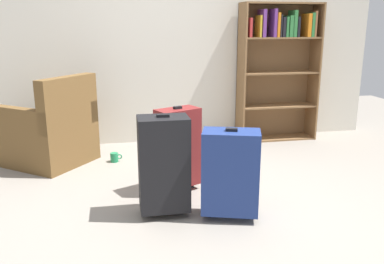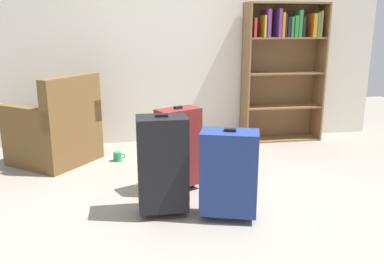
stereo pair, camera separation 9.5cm
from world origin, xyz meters
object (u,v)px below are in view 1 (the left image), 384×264
at_px(bookshelf, 278,62).
at_px(mug, 115,157).
at_px(armchair, 52,133).
at_px(suitcase_dark_red, 178,148).
at_px(suitcase_black, 164,164).
at_px(suitcase_navy_blue, 231,172).

height_order(bookshelf, mug, bookshelf).
bearing_deg(armchair, suitcase_dark_red, -40.16).
height_order(suitcase_black, suitcase_dark_red, suitcase_black).
xyz_separation_m(bookshelf, armchair, (-2.58, -0.46, -0.62)).
distance_m(bookshelf, suitcase_dark_red, 2.10).
bearing_deg(suitcase_black, armchair, 124.70).
distance_m(suitcase_navy_blue, suitcase_black, 0.49).
relative_size(armchair, suitcase_navy_blue, 1.45).
xyz_separation_m(armchair, suitcase_black, (0.95, -1.38, 0.08)).
bearing_deg(bookshelf, armchair, -169.89).
distance_m(suitcase_navy_blue, suitcase_dark_red, 0.64).
bearing_deg(suitcase_dark_red, mug, 121.20).
bearing_deg(mug, armchair, 171.74).
xyz_separation_m(mug, suitcase_black, (0.35, -1.29, 0.35)).
bearing_deg(suitcase_navy_blue, suitcase_black, 162.47).
bearing_deg(suitcase_dark_red, bookshelf, 44.17).
bearing_deg(armchair, mug, -8.26).
bearing_deg(bookshelf, suitcase_dark_red, -135.83).
relative_size(bookshelf, mug, 13.48).
relative_size(bookshelf, armchair, 1.65).
bearing_deg(bookshelf, mug, -164.50).
xyz_separation_m(suitcase_black, suitcase_dark_red, (0.17, 0.43, -0.02)).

